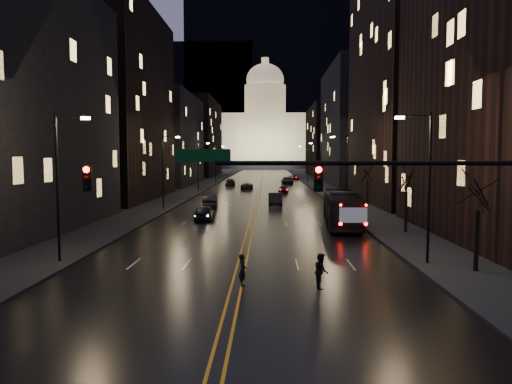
# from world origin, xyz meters

# --- Properties ---
(ground) EXTENTS (900.00, 900.00, 0.00)m
(ground) POSITION_xyz_m (0.00, 0.00, 0.00)
(ground) COLOR black
(ground) RESTS_ON ground
(road) EXTENTS (20.00, 320.00, 0.02)m
(road) POSITION_xyz_m (0.00, 130.00, 0.01)
(road) COLOR black
(road) RESTS_ON ground
(sidewalk_left) EXTENTS (8.00, 320.00, 0.16)m
(sidewalk_left) POSITION_xyz_m (-14.00, 130.00, 0.08)
(sidewalk_left) COLOR black
(sidewalk_left) RESTS_ON ground
(sidewalk_right) EXTENTS (8.00, 320.00, 0.16)m
(sidewalk_right) POSITION_xyz_m (14.00, 130.00, 0.08)
(sidewalk_right) COLOR black
(sidewalk_right) RESTS_ON ground
(center_line) EXTENTS (0.62, 320.00, 0.01)m
(center_line) POSITION_xyz_m (0.00, 130.00, 0.03)
(center_line) COLOR orange
(center_line) RESTS_ON road
(building_left_mid) EXTENTS (12.00, 30.00, 28.00)m
(building_left_mid) POSITION_xyz_m (-21.00, 54.00, 14.00)
(building_left_mid) COLOR black
(building_left_mid) RESTS_ON ground
(building_left_far) EXTENTS (12.00, 34.00, 20.00)m
(building_left_far) POSITION_xyz_m (-21.00, 92.00, 10.00)
(building_left_far) COLOR black
(building_left_far) RESTS_ON ground
(building_left_dist) EXTENTS (12.00, 40.00, 24.00)m
(building_left_dist) POSITION_xyz_m (-21.00, 140.00, 12.00)
(building_left_dist) COLOR black
(building_left_dist) RESTS_ON ground
(building_right_tall) EXTENTS (12.00, 30.00, 38.00)m
(building_right_tall) POSITION_xyz_m (21.00, 50.00, 19.00)
(building_right_tall) COLOR black
(building_right_tall) RESTS_ON ground
(building_right_mid) EXTENTS (12.00, 34.00, 26.00)m
(building_right_mid) POSITION_xyz_m (21.00, 92.00, 13.00)
(building_right_mid) COLOR black
(building_right_mid) RESTS_ON ground
(building_right_dist) EXTENTS (12.00, 40.00, 22.00)m
(building_right_dist) POSITION_xyz_m (21.00, 140.00, 11.00)
(building_right_dist) COLOR black
(building_right_dist) RESTS_ON ground
(mountain_ridge) EXTENTS (520.00, 60.00, 130.00)m
(mountain_ridge) POSITION_xyz_m (40.00, 380.00, 65.00)
(mountain_ridge) COLOR black
(mountain_ridge) RESTS_ON ground
(capitol) EXTENTS (90.00, 50.00, 58.50)m
(capitol) POSITION_xyz_m (0.00, 250.00, 17.15)
(capitol) COLOR black
(capitol) RESTS_ON ground
(traffic_signal) EXTENTS (17.29, 0.45, 7.00)m
(traffic_signal) POSITION_xyz_m (5.91, -0.00, 5.10)
(traffic_signal) COLOR black
(traffic_signal) RESTS_ON ground
(streetlamp_right_near) EXTENTS (2.13, 0.25, 9.00)m
(streetlamp_right_near) POSITION_xyz_m (10.81, 10.00, 5.08)
(streetlamp_right_near) COLOR black
(streetlamp_right_near) RESTS_ON ground
(streetlamp_left_near) EXTENTS (2.13, 0.25, 9.00)m
(streetlamp_left_near) POSITION_xyz_m (-10.81, 10.00, 5.08)
(streetlamp_left_near) COLOR black
(streetlamp_left_near) RESTS_ON ground
(streetlamp_right_mid) EXTENTS (2.13, 0.25, 9.00)m
(streetlamp_right_mid) POSITION_xyz_m (10.81, 40.00, 5.08)
(streetlamp_right_mid) COLOR black
(streetlamp_right_mid) RESTS_ON ground
(streetlamp_left_mid) EXTENTS (2.13, 0.25, 9.00)m
(streetlamp_left_mid) POSITION_xyz_m (-10.81, 40.00, 5.08)
(streetlamp_left_mid) COLOR black
(streetlamp_left_mid) RESTS_ON ground
(streetlamp_right_far) EXTENTS (2.13, 0.25, 9.00)m
(streetlamp_right_far) POSITION_xyz_m (10.81, 70.00, 5.08)
(streetlamp_right_far) COLOR black
(streetlamp_right_far) RESTS_ON ground
(streetlamp_left_far) EXTENTS (2.13, 0.25, 9.00)m
(streetlamp_left_far) POSITION_xyz_m (-10.81, 70.00, 5.08)
(streetlamp_left_far) COLOR black
(streetlamp_left_far) RESTS_ON ground
(streetlamp_right_dist) EXTENTS (2.13, 0.25, 9.00)m
(streetlamp_right_dist) POSITION_xyz_m (10.81, 100.00, 5.08)
(streetlamp_right_dist) COLOR black
(streetlamp_right_dist) RESTS_ON ground
(streetlamp_left_dist) EXTENTS (2.13, 0.25, 9.00)m
(streetlamp_left_dist) POSITION_xyz_m (-10.81, 100.00, 5.08)
(streetlamp_left_dist) COLOR black
(streetlamp_left_dist) RESTS_ON ground
(tree_right_near) EXTENTS (2.40, 2.40, 6.65)m
(tree_right_near) POSITION_xyz_m (13.00, 8.00, 4.53)
(tree_right_near) COLOR black
(tree_right_near) RESTS_ON ground
(tree_right_mid) EXTENTS (2.40, 2.40, 6.65)m
(tree_right_mid) POSITION_xyz_m (13.00, 22.00, 4.53)
(tree_right_mid) COLOR black
(tree_right_mid) RESTS_ON ground
(tree_right_far) EXTENTS (2.40, 2.40, 6.65)m
(tree_right_far) POSITION_xyz_m (13.00, 38.00, 4.53)
(tree_right_far) COLOR black
(tree_right_far) RESTS_ON ground
(bus) EXTENTS (3.54, 12.01, 3.30)m
(bus) POSITION_xyz_m (8.31, 25.95, 1.65)
(bus) COLOR black
(bus) RESTS_ON ground
(oncoming_car_a) EXTENTS (1.98, 4.62, 1.55)m
(oncoming_car_a) POSITION_xyz_m (-4.85, 30.38, 0.78)
(oncoming_car_a) COLOR black
(oncoming_car_a) RESTS_ON ground
(oncoming_car_b) EXTENTS (2.16, 5.18, 1.67)m
(oncoming_car_b) POSITION_xyz_m (-5.65, 42.46, 0.83)
(oncoming_car_b) COLOR black
(oncoming_car_b) RESTS_ON ground
(oncoming_car_c) EXTENTS (2.33, 4.81, 1.32)m
(oncoming_car_c) POSITION_xyz_m (-2.50, 77.13, 0.66)
(oncoming_car_c) COLOR black
(oncoming_car_c) RESTS_ON ground
(oncoming_car_d) EXTENTS (2.57, 5.39, 1.52)m
(oncoming_car_d) POSITION_xyz_m (-6.63, 88.19, 0.76)
(oncoming_car_d) COLOR black
(oncoming_car_d) RESTS_ON ground
(receding_car_a) EXTENTS (1.83, 5.06, 1.66)m
(receding_car_a) POSITION_xyz_m (2.50, 45.42, 0.83)
(receding_car_a) COLOR black
(receding_car_a) RESTS_ON ground
(receding_car_b) EXTENTS (1.98, 4.07, 1.34)m
(receding_car_b) POSITION_xyz_m (4.24, 67.07, 0.67)
(receding_car_b) COLOR black
(receding_car_b) RESTS_ON ground
(receding_car_c) EXTENTS (2.75, 5.85, 1.65)m
(receding_car_c) POSITION_xyz_m (5.93, 93.85, 0.82)
(receding_car_c) COLOR black
(receding_car_c) RESTS_ON ground
(receding_car_d) EXTENTS (2.70, 5.10, 1.37)m
(receding_car_d) POSITION_xyz_m (8.50, 114.83, 0.68)
(receding_car_d) COLOR black
(receding_car_d) RESTS_ON ground
(pedestrian_a) EXTENTS (0.39, 0.59, 1.62)m
(pedestrian_a) POSITION_xyz_m (0.30, 5.00, 0.81)
(pedestrian_a) COLOR black
(pedestrian_a) RESTS_ON ground
(pedestrian_b) EXTENTS (0.47, 0.85, 1.74)m
(pedestrian_b) POSITION_xyz_m (4.16, 4.73, 0.87)
(pedestrian_b) COLOR black
(pedestrian_b) RESTS_ON ground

